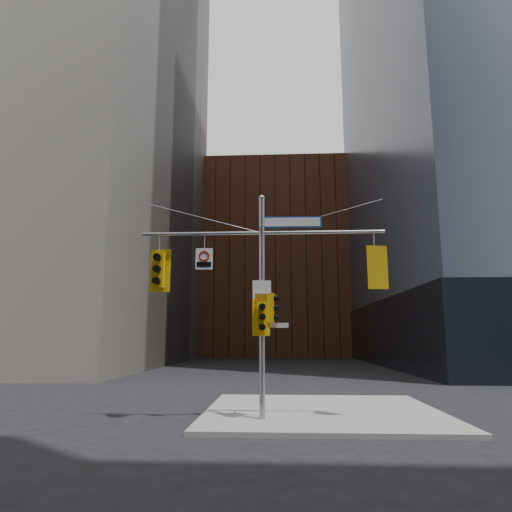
# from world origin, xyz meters

# --- Properties ---
(ground) EXTENTS (160.00, 160.00, 0.00)m
(ground) POSITION_xyz_m (0.00, 0.00, 0.00)
(ground) COLOR black
(ground) RESTS_ON ground
(sidewalk_corner) EXTENTS (8.00, 8.00, 0.15)m
(sidewalk_corner) POSITION_xyz_m (2.00, 4.00, 0.07)
(sidewalk_corner) COLOR gray
(sidewalk_corner) RESTS_ON ground
(tower_nw) EXTENTS (36.00, 36.00, 80.00)m
(tower_nw) POSITION_xyz_m (-28.00, 32.00, 40.00)
(tower_nw) COLOR gray
(tower_nw) RESTS_ON ground
(brick_midrise) EXTENTS (26.00, 20.00, 28.00)m
(brick_midrise) POSITION_xyz_m (0.00, 58.00, 14.00)
(brick_midrise) COLOR brown
(brick_midrise) RESTS_ON ground
(signal_assembly) EXTENTS (8.00, 0.80, 7.30)m
(signal_assembly) POSITION_xyz_m (0.00, 1.99, 4.42)
(signal_assembly) COLOR #989BA0
(signal_assembly) RESTS_ON ground
(traffic_light_west_arm) EXTENTS (0.68, 0.54, 1.43)m
(traffic_light_west_arm) POSITION_xyz_m (-3.40, 2.01, 4.80)
(traffic_light_west_arm) COLOR #D9A40B
(traffic_light_west_arm) RESTS_ON ground
(traffic_light_east_arm) EXTENTS (0.66, 0.58, 1.38)m
(traffic_light_east_arm) POSITION_xyz_m (3.64, 1.99, 4.80)
(traffic_light_east_arm) COLOR #D9A40B
(traffic_light_east_arm) RESTS_ON ground
(traffic_light_pole_side) EXTENTS (0.38, 0.32, 0.93)m
(traffic_light_pole_side) POSITION_xyz_m (0.32, 2.00, 3.54)
(traffic_light_pole_side) COLOR #D9A40B
(traffic_light_pole_side) RESTS_ON ground
(traffic_light_pole_front) EXTENTS (0.55, 0.48, 1.16)m
(traffic_light_pole_front) POSITION_xyz_m (-0.00, 1.73, 3.24)
(traffic_light_pole_front) COLOR #D9A40B
(traffic_light_pole_front) RESTS_ON ground
(street_sign_blade) EXTENTS (1.94, 0.08, 0.38)m
(street_sign_blade) POSITION_xyz_m (1.00, 2.00, 6.35)
(street_sign_blade) COLOR #0F428F
(street_sign_blade) RESTS_ON ground
(regulatory_sign_arm) EXTENTS (0.56, 0.08, 0.70)m
(regulatory_sign_arm) POSITION_xyz_m (-1.89, 1.97, 5.17)
(regulatory_sign_arm) COLOR silver
(regulatory_sign_arm) RESTS_ON ground
(regulatory_sign_pole) EXTENTS (0.59, 0.10, 0.77)m
(regulatory_sign_pole) POSITION_xyz_m (0.00, 1.88, 4.00)
(regulatory_sign_pole) COLOR silver
(regulatory_sign_pole) RESTS_ON ground
(street_blade_ew) EXTENTS (0.77, 0.12, 0.15)m
(street_blade_ew) POSITION_xyz_m (0.45, 2.00, 2.99)
(street_blade_ew) COLOR silver
(street_blade_ew) RESTS_ON ground
(street_blade_ns) EXTENTS (0.10, 0.70, 0.14)m
(street_blade_ns) POSITION_xyz_m (0.00, 2.45, 2.93)
(street_blade_ns) COLOR #145926
(street_blade_ns) RESTS_ON ground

